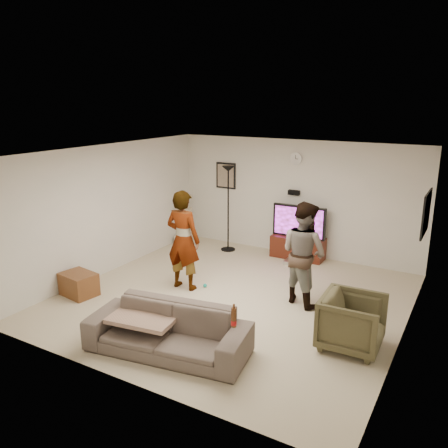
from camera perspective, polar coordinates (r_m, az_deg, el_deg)
The scene contains 24 objects.
floor at distance 7.97m, azimuth 1.14°, elevation -9.31°, with size 5.50×5.50×0.02m, color beige.
ceiling at distance 7.28m, azimuth 1.25°, elevation 9.01°, with size 5.50×5.50×0.02m, color silver.
wall_back at distance 9.96m, azimuth 8.83°, elevation 3.23°, with size 5.50×0.04×2.50m, color silver.
wall_front at distance 5.41m, azimuth -13.07°, elevation -7.53°, with size 5.50×0.04×2.50m, color silver.
wall_left at distance 9.13m, azimuth -14.14°, elevation 1.82°, with size 0.04×5.50×2.50m, color silver.
wall_right at distance 6.72m, azimuth 22.27°, elevation -3.75°, with size 0.04×5.50×2.50m, color silver.
wall_clock at distance 9.79m, azimuth 8.97°, elevation 8.06°, with size 0.26×0.26×0.04m, color silver.
wall_speaker at distance 9.88m, azimuth 8.74°, elevation 3.90°, with size 0.25×0.10×0.10m, color black.
picture_back at distance 10.59m, azimuth 0.23°, elevation 6.06°, with size 0.42×0.03×0.52m, color gray.
picture_right at distance 8.19m, azimuth 23.92°, elevation 1.22°, with size 0.03×0.78×0.62m, color #F3764A.
tv_stand at distance 9.93m, azimuth 9.22°, elevation -2.90°, with size 1.13×0.45×0.47m, color #3C150B.
console_box at distance 9.62m, azimuth 8.81°, elevation -4.76°, with size 0.40×0.30×0.07m, color silver.
tv at distance 9.76m, azimuth 9.36°, elevation 0.31°, with size 1.15×0.08×0.68m, color black.
tv_screen at distance 9.72m, azimuth 9.26°, elevation 0.25°, with size 1.06×0.01×0.60m, color #CA29EF.
floor_lamp at distance 10.12m, azimuth 0.52°, elevation 1.88°, with size 0.32×0.32×1.91m, color black.
cat_tree at distance 10.78m, azimuth -5.07°, elevation 0.65°, with size 0.37×0.37×1.17m, color beige.
person_left at distance 8.10m, azimuth -5.12°, elevation -2.02°, with size 0.66×0.43×1.80m, color #A4A4A4.
person_right at distance 7.63m, azimuth 9.93°, elevation -3.61°, with size 0.84×0.66×1.73m, color navy.
sofa at distance 6.33m, azimuth -7.05°, elevation -13.04°, with size 2.19×0.86×0.64m, color brown.
throw_blanket at distance 6.49m, azimuth -9.79°, elevation -11.29°, with size 0.90×0.70×0.06m, color tan.
beer_bottle at distance 5.63m, azimuth 1.23°, elevation -11.60°, with size 0.06×0.06×0.25m, color #532C13.
armchair at distance 6.59m, azimuth 15.71°, elevation -11.73°, with size 0.81×0.83×0.76m, color #454028.
side_table at distance 8.40m, azimuth -17.68°, elevation -7.18°, with size 0.60×0.45×0.40m, color #583218.
toy_ball at distance 8.38m, azimuth -2.38°, elevation -7.69°, with size 0.07×0.07×0.07m, color teal.
Camera 1 is at (3.47, -6.35, 3.32)m, focal length 36.57 mm.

